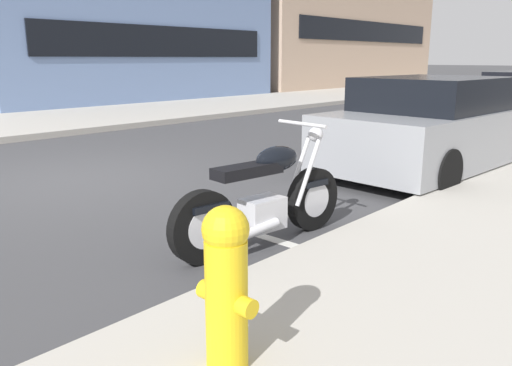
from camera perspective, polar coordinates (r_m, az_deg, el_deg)
The scene contains 6 objects.
ground_plane at distance 7.83m, azimuth -19.22°, elevation 0.32°, with size 260.00×260.00×0.00m, color #3D3D3F.
sidewalk_far_curb at distance 20.59m, azimuth 1.76°, elevation 9.14°, with size 120.00×5.00×0.14m, color #ADA89E.
parking_stall_stripe at distance 5.12m, azimuth 0.16°, elevation -5.75°, with size 0.12×2.20×0.01m, color silver.
parked_motorcycle at distance 4.75m, azimuth 0.94°, elevation -1.92°, with size 2.01×0.62×1.12m.
parked_car_across_street at distance 8.38m, azimuth 19.34°, elevation 5.90°, with size 4.32×2.11×1.44m.
fire_hydrant at distance 2.64m, azimuth -3.33°, elevation -11.13°, with size 0.24×0.36×0.87m.
Camera 1 is at (-3.58, -6.75, 1.71)m, focal length 35.95 mm.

